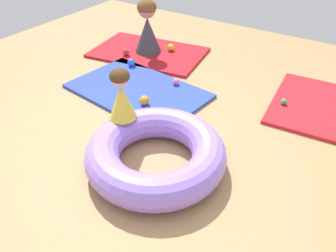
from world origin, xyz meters
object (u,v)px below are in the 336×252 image
adult_seated (147,27)px  play_ball_blue (131,62)px  inflatable_cushion (156,153)px  play_ball_pink (176,82)px  play_ball_red (126,52)px  child_in_yellow (121,95)px  play_ball_yellow (171,47)px  play_ball_green (284,102)px  play_ball_orange (144,100)px

adult_seated → play_ball_blue: adult_seated is taller
inflatable_cushion → adult_seated: bearing=127.6°
play_ball_pink → play_ball_red: bearing=162.2°
play_ball_red → child_in_yellow: bearing=-51.1°
play_ball_pink → play_ball_blue: play_ball_blue is taller
play_ball_yellow → play_ball_green: bearing=-16.6°
play_ball_blue → play_ball_yellow: bearing=77.1°
play_ball_yellow → inflatable_cushion: bearing=-60.2°
child_in_yellow → play_ball_blue: (-0.98, 1.34, -0.46)m
adult_seated → play_ball_red: (-0.19, -0.30, -0.32)m
play_ball_orange → play_ball_yellow: bearing=111.7°
child_in_yellow → play_ball_green: bearing=-63.6°
play_ball_yellow → play_ball_green: 2.02m
play_ball_blue → adult_seated: bearing=100.7°
child_in_yellow → play_ball_green: child_in_yellow is taller
play_ball_pink → play_ball_green: size_ratio=1.19×
play_ball_blue → play_ball_green: size_ratio=1.58×
adult_seated → play_ball_red: 0.48m
play_ball_yellow → play_ball_orange: play_ball_orange is taller
child_in_yellow → play_ball_pink: size_ratio=6.13×
play_ball_pink → play_ball_blue: bearing=172.1°
play_ball_orange → play_ball_red: bearing=137.7°
child_in_yellow → play_ball_pink: child_in_yellow is taller
adult_seated → play_ball_pink: 1.17m
play_ball_green → play_ball_pink: bearing=-167.5°
adult_seated → child_in_yellow: bearing=-33.4°
child_in_yellow → play_ball_yellow: child_in_yellow is taller
play_ball_orange → play_ball_green: size_ratio=1.59×
play_ball_blue → play_ball_red: bearing=140.5°
adult_seated → play_ball_red: adult_seated is taller
child_in_yellow → play_ball_blue: bearing=9.3°
inflatable_cushion → play_ball_pink: bearing=115.1°
play_ball_pink → play_ball_yellow: bearing=126.3°
inflatable_cushion → adult_seated: size_ratio=1.64×
child_in_yellow → play_ball_orange: bearing=-7.2°
play_ball_yellow → play_ball_blue: (-0.17, -0.75, 0.00)m
inflatable_cushion → play_ball_green: (0.67, 1.63, -0.08)m
adult_seated → play_ball_blue: (0.10, -0.55, -0.32)m
child_in_yellow → play_ball_yellow: bearing=-5.8°
play_ball_yellow → play_ball_green: (1.93, -0.58, -0.02)m
child_in_yellow → play_ball_orange: size_ratio=4.61×
adult_seated → play_ball_orange: bearing=-29.0°
inflatable_cushion → play_ball_orange: 1.01m
play_ball_red → inflatable_cushion: bearing=-44.5°
child_in_yellow → play_ball_yellow: (-0.81, 2.09, -0.46)m
play_ball_red → adult_seated: bearing=57.5°
play_ball_yellow → play_ball_green: play_ball_yellow is taller
child_in_yellow → play_ball_blue: size_ratio=4.65×
inflatable_cushion → play_ball_red: inflatable_cushion is taller
adult_seated → play_ball_pink: adult_seated is taller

